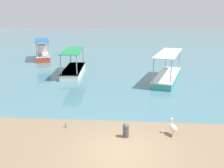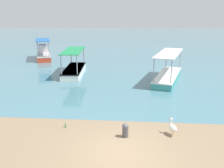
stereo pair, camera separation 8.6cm
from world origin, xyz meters
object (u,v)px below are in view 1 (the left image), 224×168
object	(u,v)px
fishing_boat_far_left	(167,75)
fishing_boat_far_right	(74,69)
fishing_boat_near_right	(43,54)
glass_bottle	(66,126)
mooring_bollard	(126,130)
pelican	(173,127)

from	to	relation	value
fishing_boat_far_left	fishing_boat_far_right	world-z (taller)	fishing_boat_far_left
fishing_boat_far_right	fishing_boat_near_right	bearing A→B (deg)	126.19
glass_bottle	fishing_boat_far_right	bearing A→B (deg)	100.83
fishing_boat_far_right	glass_bottle	bearing A→B (deg)	-79.17
fishing_boat_far_left	mooring_bollard	world-z (taller)	fishing_boat_far_left
fishing_boat_far_left	pelican	xyz separation A→B (m)	(-1.09, -10.02, -0.10)
pelican	glass_bottle	xyz separation A→B (m)	(-5.19, 0.38, -0.27)
fishing_boat_far_left	mooring_bollard	size ratio (longest dim) A/B	9.72
fishing_boat_near_right	pelican	xyz separation A→B (m)	(13.08, -19.59, -0.26)
fishing_boat_far_right	pelican	distance (m)	13.91
pelican	glass_bottle	size ratio (longest dim) A/B	2.96
fishing_boat_far_right	mooring_bollard	size ratio (longest dim) A/B	8.71
fishing_boat_near_right	pelican	distance (m)	23.56
mooring_bollard	glass_bottle	world-z (taller)	mooring_bollard
fishing_boat_far_left	fishing_boat_far_right	size ratio (longest dim) A/B	1.12
fishing_boat_far_left	fishing_boat_near_right	xyz separation A→B (m)	(-14.17, 9.57, 0.16)
fishing_boat_near_right	mooring_bollard	distance (m)	22.74
fishing_boat_near_right	glass_bottle	world-z (taller)	fishing_boat_near_right
fishing_boat_far_right	pelican	world-z (taller)	fishing_boat_far_right
fishing_boat_near_right	glass_bottle	bearing A→B (deg)	-67.68
fishing_boat_near_right	fishing_boat_far_right	world-z (taller)	fishing_boat_near_right
fishing_boat_near_right	mooring_bollard	xyz separation A→B (m)	(10.89, -19.96, -0.28)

